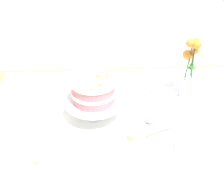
{
  "coord_description": "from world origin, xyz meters",
  "views": [
    {
      "loc": [
        -0.12,
        -1.21,
        1.7
      ],
      "look_at": [
        -0.06,
        0.01,
        0.86
      ],
      "focal_mm": 49.02,
      "sensor_mm": 36.0,
      "label": 1
    }
  ],
  "objects_px": {
    "dining_table": "(124,135)",
    "teacup": "(184,145)",
    "layer_cake": "(93,90)",
    "flower_vase": "(189,74)",
    "fallen_rose": "(150,119)",
    "cake_stand": "(94,103)"
  },
  "relations": [
    {
      "from": "dining_table",
      "to": "teacup",
      "type": "xyz_separation_m",
      "value": [
        0.24,
        -0.21,
        0.12
      ]
    },
    {
      "from": "teacup",
      "to": "dining_table",
      "type": "bearing_deg",
      "value": 139.5
    },
    {
      "from": "layer_cake",
      "to": "flower_vase",
      "type": "distance_m",
      "value": 0.54
    },
    {
      "from": "teacup",
      "to": "fallen_rose",
      "type": "height_order",
      "value": "teacup"
    },
    {
      "from": "layer_cake",
      "to": "fallen_rose",
      "type": "height_order",
      "value": "layer_cake"
    },
    {
      "from": "cake_stand",
      "to": "layer_cake",
      "type": "distance_m",
      "value": 0.08
    },
    {
      "from": "dining_table",
      "to": "layer_cake",
      "type": "distance_m",
      "value": 0.3
    },
    {
      "from": "cake_stand",
      "to": "layer_cake",
      "type": "bearing_deg",
      "value": -15.46
    },
    {
      "from": "flower_vase",
      "to": "fallen_rose",
      "type": "bearing_deg",
      "value": -135.1
    },
    {
      "from": "cake_stand",
      "to": "layer_cake",
      "type": "height_order",
      "value": "layer_cake"
    },
    {
      "from": "dining_table",
      "to": "layer_cake",
      "type": "relative_size",
      "value": 6.36
    },
    {
      "from": "dining_table",
      "to": "fallen_rose",
      "type": "height_order",
      "value": "fallen_rose"
    },
    {
      "from": "cake_stand",
      "to": "teacup",
      "type": "relative_size",
      "value": 2.23
    },
    {
      "from": "dining_table",
      "to": "cake_stand",
      "type": "relative_size",
      "value": 4.83
    },
    {
      "from": "flower_vase",
      "to": "fallen_rose",
      "type": "relative_size",
      "value": 2.53
    },
    {
      "from": "cake_stand",
      "to": "flower_vase",
      "type": "distance_m",
      "value": 0.54
    },
    {
      "from": "cake_stand",
      "to": "flower_vase",
      "type": "relative_size",
      "value": 0.84
    },
    {
      "from": "cake_stand",
      "to": "flower_vase",
      "type": "xyz_separation_m",
      "value": [
        0.51,
        0.17,
        0.05
      ]
    },
    {
      "from": "dining_table",
      "to": "fallen_rose",
      "type": "distance_m",
      "value": 0.17
    },
    {
      "from": "dining_table",
      "to": "teacup",
      "type": "height_order",
      "value": "teacup"
    },
    {
      "from": "teacup",
      "to": "fallen_rose",
      "type": "distance_m",
      "value": 0.22
    },
    {
      "from": "dining_table",
      "to": "flower_vase",
      "type": "distance_m",
      "value": 0.48
    }
  ]
}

